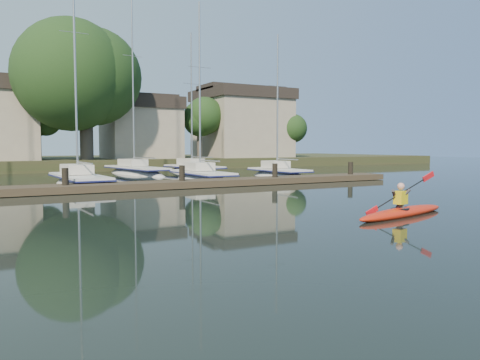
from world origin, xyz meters
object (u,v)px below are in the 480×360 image
kayak (402,210)px  sailboat_3 (202,183)px  sailboat_6 (136,177)px  sailboat_7 (194,175)px  sailboat_4 (278,179)px  dock (127,186)px  sailboat_2 (79,189)px

kayak → sailboat_3: (0.74, 17.39, -0.37)m
sailboat_6 → sailboat_7: size_ratio=1.24×
sailboat_3 → sailboat_4: size_ratio=1.10×
dock → sailboat_6: size_ratio=2.12×
kayak → sailboat_6: sailboat_6 is taller
sailboat_6 → sailboat_7: bearing=-11.2°
kayak → sailboat_6: bearing=80.2°
dock → sailboat_4: size_ratio=2.93×
sailboat_3 → sailboat_6: bearing=102.4°
sailboat_4 → sailboat_7: size_ratio=0.89×
sailboat_2 → sailboat_7: (10.77, 8.62, -0.01)m
sailboat_3 → sailboat_7: size_ratio=0.99×
kayak → sailboat_3: sailboat_3 is taller
dock → sailboat_7: (9.10, 12.69, -0.40)m
sailboat_2 → sailboat_4: (14.23, 0.89, -0.00)m
dock → sailboat_2: size_ratio=2.29×
dock → sailboat_7: sailboat_7 is taller
dock → sailboat_4: bearing=21.6°
sailboat_3 → sailboat_7: (3.03, 8.43, -0.00)m
sailboat_3 → sailboat_6: size_ratio=0.80×
dock → sailboat_6: (4.23, 12.96, -0.39)m
sailboat_6 → sailboat_7: (4.87, -0.27, -0.01)m
kayak → sailboat_2: size_ratio=0.32×
sailboat_6 → dock: bearing=-116.1°
sailboat_3 → sailboat_4: sailboat_3 is taller
kayak → sailboat_4: bearing=56.0°
sailboat_3 → sailboat_4: (6.49, 0.70, 0.00)m
sailboat_2 → dock: bearing=-70.5°
kayak → sailboat_2: 18.58m
dock → sailboat_7: size_ratio=2.62×
kayak → dock: bearing=99.9°
sailboat_3 → kayak: bearing=-92.0°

